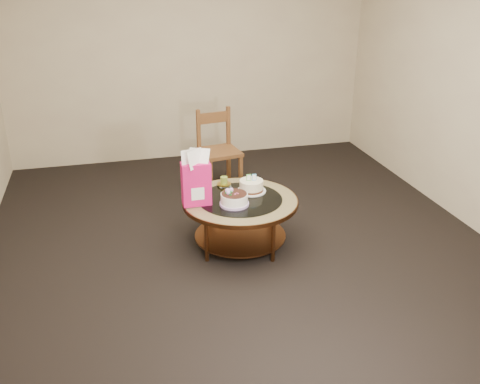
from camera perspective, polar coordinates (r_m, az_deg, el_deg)
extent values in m
plane|color=black|center=(4.89, 0.02, -5.62)|extent=(5.00, 5.00, 0.00)
cube|color=#C4B794|center=(6.80, -5.40, 14.33)|extent=(4.50, 0.02, 2.60)
cube|color=#C4B794|center=(2.23, 16.34, -6.70)|extent=(4.50, 0.02, 2.60)
cube|color=#C4B794|center=(5.40, 24.19, 9.98)|extent=(0.02, 5.00, 2.60)
cylinder|color=brown|center=(5.05, 3.27, -1.97)|extent=(0.04, 0.04, 0.42)
cylinder|color=brown|center=(5.05, -3.16, -1.95)|extent=(0.04, 0.04, 0.42)
cylinder|color=brown|center=(4.55, -3.59, -5.03)|extent=(0.04, 0.04, 0.42)
cylinder|color=brown|center=(4.55, 3.57, -5.06)|extent=(0.04, 0.04, 0.42)
cylinder|color=brown|center=(4.84, 0.02, -4.59)|extent=(0.82, 0.82, 0.02)
cylinder|color=brown|center=(4.69, 0.02, -1.01)|extent=(1.02, 1.02, 0.04)
cylinder|color=#9A8855|center=(4.69, 0.02, -0.86)|extent=(1.00, 1.00, 0.01)
cylinder|color=black|center=(4.68, 0.02, -0.77)|extent=(0.74, 0.74, 0.01)
cylinder|color=#BB98D7|center=(4.56, -0.62, -1.26)|extent=(0.25, 0.25, 0.02)
cylinder|color=white|center=(4.55, -0.62, -0.79)|extent=(0.23, 0.23, 0.10)
cylinder|color=black|center=(4.53, -0.62, -0.17)|extent=(0.22, 0.22, 0.01)
sphere|color=#BB98D7|center=(4.53, -1.32, 0.13)|extent=(0.05, 0.05, 0.05)
sphere|color=#BB98D7|center=(4.56, -0.94, 0.24)|extent=(0.04, 0.04, 0.04)
sphere|color=#BB98D7|center=(4.50, -1.26, -0.09)|extent=(0.04, 0.04, 0.04)
cone|color=#20792C|center=(4.53, -0.90, -0.04)|extent=(0.03, 0.03, 0.02)
cone|color=#20792C|center=(4.52, -1.55, -0.11)|extent=(0.03, 0.03, 0.02)
cone|color=#20792C|center=(4.58, -0.83, 0.20)|extent=(0.03, 0.03, 0.02)
cone|color=#20792C|center=(4.49, -0.97, -0.28)|extent=(0.03, 0.03, 0.02)
cylinder|color=white|center=(4.83, 1.21, 0.12)|extent=(0.27, 0.27, 0.01)
cylinder|color=#442213|center=(4.82, 1.21, 0.28)|extent=(0.22, 0.22, 0.02)
cylinder|color=#EDE2C5|center=(4.80, 1.22, 0.81)|extent=(0.21, 0.21, 0.08)
cube|color=#4FB14B|center=(4.77, 0.93, 1.56)|extent=(0.04, 0.01, 0.06)
cube|color=white|center=(4.77, 0.93, 1.56)|extent=(0.03, 0.01, 0.05)
cube|color=#4198DD|center=(4.78, 1.51, 1.60)|extent=(0.04, 0.01, 0.06)
cube|color=white|center=(4.78, 1.51, 1.60)|extent=(0.03, 0.01, 0.05)
cube|color=#D91477|center=(4.53, -4.69, 0.89)|extent=(0.24, 0.13, 0.37)
cube|color=white|center=(4.55, -4.66, 0.12)|extent=(0.11, 0.14, 0.11)
cube|color=tan|center=(4.96, -1.72, 0.75)|extent=(0.12, 0.12, 0.01)
cylinder|color=gold|center=(4.95, -1.72, 0.86)|extent=(0.13, 0.13, 0.01)
cylinder|color=olive|center=(4.94, -1.72, 1.28)|extent=(0.06, 0.06, 0.06)
cylinder|color=black|center=(4.92, -1.73, 1.68)|extent=(0.00, 0.00, 0.01)
cube|color=brown|center=(5.88, -2.19, 4.28)|extent=(0.47, 0.47, 0.04)
cube|color=brown|center=(5.75, -3.17, 1.44)|extent=(0.04, 0.04, 0.44)
cube|color=brown|center=(5.87, 0.07, 1.95)|extent=(0.04, 0.04, 0.44)
cube|color=brown|center=(6.06, -4.32, 2.60)|extent=(0.04, 0.04, 0.44)
cube|color=brown|center=(6.17, -1.22, 3.07)|extent=(0.04, 0.04, 0.44)
cube|color=brown|center=(5.91, -4.45, 6.63)|extent=(0.04, 0.04, 0.45)
cube|color=brown|center=(6.03, -1.26, 7.04)|extent=(0.04, 0.04, 0.45)
cube|color=brown|center=(5.94, -2.86, 7.93)|extent=(0.35, 0.08, 0.12)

